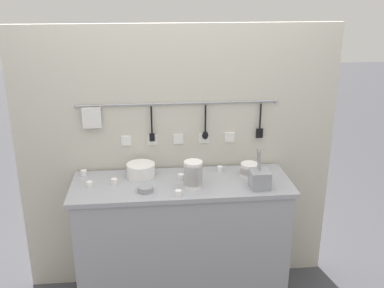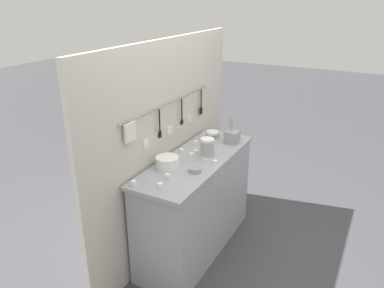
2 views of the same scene
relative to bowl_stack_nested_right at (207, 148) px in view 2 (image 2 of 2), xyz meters
name	(u,v)px [view 2 (image 2 of 2)]	position (x,y,z in m)	size (l,w,h in m)	color
ground_plane	(196,246)	(-0.07, 0.07, -1.02)	(20.00, 20.00, 0.00)	#424247
counter	(196,204)	(-0.07, 0.07, -0.55)	(1.47, 0.52, 0.94)	#9EA0A8
back_wall	(168,148)	(-0.07, 0.37, -0.05)	(2.27, 0.08, 1.94)	beige
bowl_stack_nested_right	(207,148)	(0.00, 0.00, 0.00)	(0.12, 0.12, 0.18)	white
bowl_stack_short_front	(213,136)	(0.40, 0.14, -0.04)	(0.12, 0.12, 0.09)	white
plate_stack	(167,162)	(-0.34, 0.20, -0.04)	(0.19, 0.19, 0.09)	white
steel_mixing_bowl	(195,170)	(-0.31, -0.04, -0.07)	(0.10, 0.10, 0.04)	#93969E
cutlery_caddy	(232,137)	(0.43, -0.06, -0.03)	(0.13, 0.13, 0.27)	#93969E
cup_centre	(182,151)	(-0.02, 0.25, -0.07)	(0.04, 0.04, 0.04)	white
cup_edge_far	(134,183)	(-0.73, 0.26, -0.07)	(0.04, 0.04, 0.04)	white
cup_back_right	(196,143)	(0.22, 0.23, -0.07)	(0.04, 0.04, 0.04)	white
cup_by_caddy	(195,152)	(0.01, 0.12, -0.07)	(0.04, 0.04, 0.04)	white
cup_beside_plates	(215,162)	(-0.11, -0.13, -0.07)	(0.04, 0.04, 0.04)	white
cup_edge_near	(191,155)	(-0.07, 0.12, -0.07)	(0.04, 0.04, 0.04)	white
cup_back_left	(168,176)	(-0.51, 0.09, -0.07)	(0.04, 0.04, 0.04)	white
cup_mid_row	(160,186)	(-0.67, 0.06, -0.07)	(0.04, 0.04, 0.04)	white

